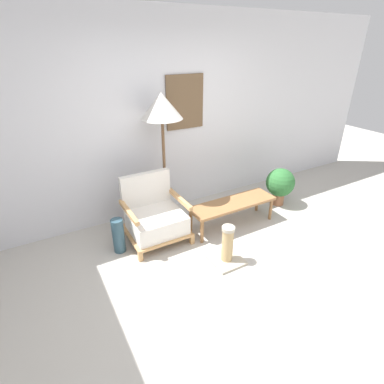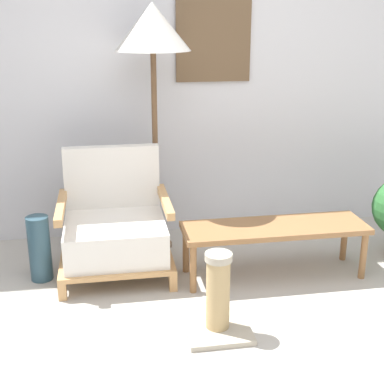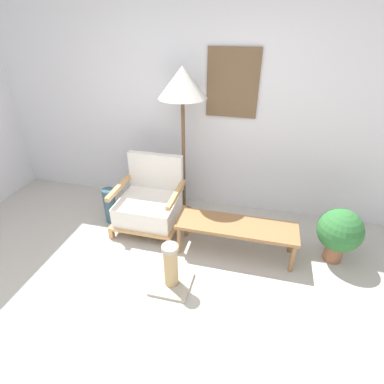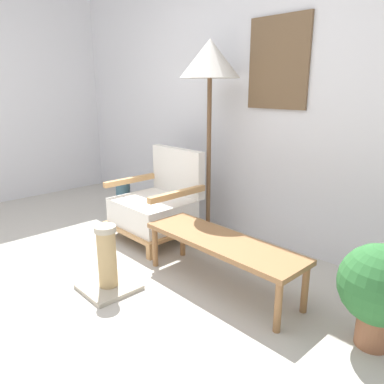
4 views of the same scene
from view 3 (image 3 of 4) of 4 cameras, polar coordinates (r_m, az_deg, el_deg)
The scene contains 8 objects.
ground_plane at distance 2.64m, azimuth -9.10°, elevation -25.56°, with size 14.00×14.00×0.00m, color #B7B2A8.
wall_back at distance 3.58m, azimuth 2.29°, elevation 17.17°, with size 8.00×0.09×2.70m.
armchair at distance 3.51m, azimuth -8.06°, elevation -2.04°, with size 0.74×0.67×0.81m.
floor_lamp at distance 3.25m, azimuth -1.83°, elevation 19.42°, with size 0.52×0.52×1.75m.
coffee_table at distance 3.10m, azimuth 8.45°, elevation -6.79°, with size 1.22×0.37×0.36m.
vase at distance 3.71m, azimuth -15.34°, elevation -2.50°, with size 0.14×0.14×0.44m, color #2D4C5B.
potted_plant at distance 3.29m, azimuth 26.29°, elevation -6.81°, with size 0.43×0.43×0.59m.
scratching_post at distance 2.82m, azimuth -4.01°, elevation -14.80°, with size 0.36×0.36×0.47m.
Camera 3 is at (0.72, -1.31, 2.17)m, focal length 28.00 mm.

